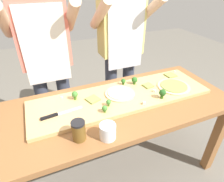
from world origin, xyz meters
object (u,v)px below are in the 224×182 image
chefs_knife (56,114)px  pizza_slice_center (148,86)px  broccoli_floret_center_left (75,95)px  broccoli_floret_back_left (123,81)px  pizza_slice_far_left (93,99)px  cheese_crumble_d (144,103)px  broccoli_floret_back_mid (109,102)px  pizza_whole_pesto_green (174,86)px  cheese_crumble_a (155,91)px  pizza_slice_near_right (170,75)px  flour_cup (108,132)px  sauce_jar (79,131)px  broccoli_floret_front_right (135,80)px  pizza_whole_cheese_artichoke (120,93)px  broccoli_floret_front_left (162,93)px  prep_table (119,115)px  broccoli_floret_front_mid (105,109)px  cook_right (121,44)px  cheese_crumble_c (62,97)px  cook_left (46,54)px  cheese_crumble_b (175,71)px

chefs_knife → pizza_slice_center: 0.75m
broccoli_floret_center_left → broccoli_floret_back_left: size_ratio=1.28×
chefs_knife → pizza_slice_far_left: 0.28m
cheese_crumble_d → broccoli_floret_back_mid: bearing=161.8°
pizza_whole_pesto_green → cheese_crumble_a: size_ratio=13.93×
pizza_slice_near_right → cheese_crumble_a: 0.33m
chefs_knife → broccoli_floret_center_left: (0.16, 0.13, 0.04)m
broccoli_floret_center_left → flour_cup: bearing=-77.9°
pizza_slice_center → sauce_jar: sauce_jar is taller
broccoli_floret_center_left → broccoli_floret_back_left: broccoli_floret_center_left is taller
pizza_whole_pesto_green → broccoli_floret_back_mid: (-0.58, -0.03, 0.02)m
pizza_slice_far_left → broccoli_floret_front_right: size_ratio=1.31×
pizza_whole_cheese_artichoke → pizza_slice_far_left: size_ratio=2.71×
pizza_slice_center → broccoli_floret_front_left: 0.19m
pizza_whole_cheese_artichoke → pizza_whole_pesto_green: (0.44, -0.07, 0.00)m
pizza_slice_center → flour_cup: 0.62m
pizza_whole_pesto_green → prep_table: bearing=179.9°
pizza_slice_far_left → cheese_crumble_d: (0.32, -0.19, 0.00)m
pizza_slice_near_right → sauce_jar: size_ratio=0.69×
broccoli_floret_back_mid → broccoli_floret_front_mid: (-0.05, -0.05, -0.00)m
flour_cup → cook_right: size_ratio=0.06×
pizza_whole_cheese_artichoke → cheese_crumble_c: 0.43m
pizza_whole_cheese_artichoke → sauce_jar: (-0.39, -0.30, 0.03)m
broccoli_floret_front_left → broccoli_floret_front_right: bearing=108.5°
chefs_knife → cheese_crumble_d: cheese_crumble_d is taller
broccoli_floret_back_left → broccoli_floret_front_right: broccoli_floret_front_right is taller
broccoli_floret_front_mid → cook_left: bearing=112.1°
pizza_slice_center → broccoli_floret_back_mid: (-0.39, -0.12, 0.02)m
pizza_whole_cheese_artichoke → pizza_slice_near_right: 0.55m
broccoli_floret_back_mid → sauce_jar: bearing=-143.1°
chefs_knife → cheese_crumble_a: 0.75m
pizza_slice_far_left → cheese_crumble_b: size_ratio=6.52×
prep_table → pizza_slice_far_left: (-0.18, 0.08, 0.14)m
flour_cup → cook_left: (-0.21, 0.85, 0.20)m
broccoli_floret_center_left → pizza_slice_far_left: bearing=-26.3°
broccoli_floret_front_mid → cheese_crumble_b: size_ratio=3.86×
broccoli_floret_front_left → sauce_jar: sauce_jar is taller
cook_right → pizza_slice_far_left: bearing=-132.5°
sauce_jar → pizza_slice_near_right: bearing=22.9°
broccoli_floret_front_right → cook_left: bearing=147.0°
prep_table → broccoli_floret_back_left: 0.28m
sauce_jar → broccoli_floret_back_mid: bearing=36.9°
pizza_slice_center → broccoli_floret_front_mid: broccoli_floret_front_mid is taller
cheese_crumble_d → cook_right: size_ratio=0.01×
broccoli_floret_front_right → broccoli_floret_front_left: broccoli_floret_front_left is taller
prep_table → broccoli_floret_front_left: 0.36m
pizza_whole_cheese_artichoke → sauce_jar: sauce_jar is taller
pizza_slice_center → cheese_crumble_b: 0.39m
cook_left → sauce_jar: bearing=-85.9°
pizza_slice_center → sauce_jar: bearing=-154.2°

